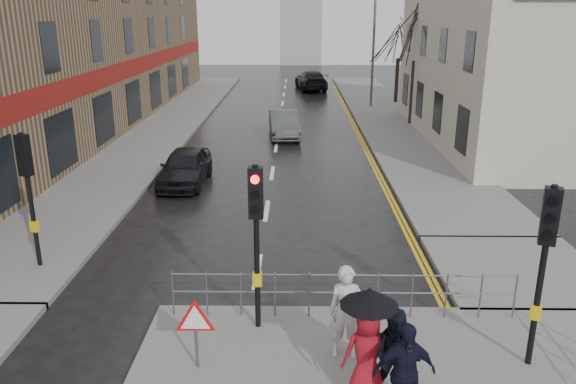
{
  "coord_description": "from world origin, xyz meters",
  "views": [
    {
      "loc": [
        0.95,
        -9.83,
        6.25
      ],
      "look_at": [
        0.74,
        5.04,
        1.45
      ],
      "focal_mm": 35.0,
      "sensor_mm": 36.0,
      "label": 1
    }
  ],
  "objects_px": {
    "pedestrian_with_umbrella": "(367,339)",
    "pedestrian_d": "(404,373)",
    "car_mid": "(284,124)",
    "pedestrian_a": "(346,312)",
    "pedestrian_b": "(396,357)",
    "car_parked": "(185,167)"
  },
  "relations": [
    {
      "from": "pedestrian_d",
      "to": "car_parked",
      "type": "relative_size",
      "value": 0.43
    },
    {
      "from": "pedestrian_with_umbrella",
      "to": "car_parked",
      "type": "distance_m",
      "value": 13.52
    },
    {
      "from": "car_mid",
      "to": "pedestrian_with_umbrella",
      "type": "bearing_deg",
      "value": -90.46
    },
    {
      "from": "pedestrian_a",
      "to": "pedestrian_b",
      "type": "relative_size",
      "value": 1.08
    },
    {
      "from": "pedestrian_d",
      "to": "car_parked",
      "type": "xyz_separation_m",
      "value": [
        -5.83,
        12.95,
        -0.31
      ]
    },
    {
      "from": "pedestrian_b",
      "to": "car_parked",
      "type": "height_order",
      "value": "pedestrian_b"
    },
    {
      "from": "car_parked",
      "to": "pedestrian_a",
      "type": "bearing_deg",
      "value": -63.88
    },
    {
      "from": "pedestrian_with_umbrella",
      "to": "pedestrian_d",
      "type": "bearing_deg",
      "value": -46.47
    },
    {
      "from": "pedestrian_b",
      "to": "car_mid",
      "type": "relative_size",
      "value": 0.4
    },
    {
      "from": "pedestrian_d",
      "to": "pedestrian_a",
      "type": "bearing_deg",
      "value": 105.57
    },
    {
      "from": "pedestrian_a",
      "to": "pedestrian_b",
      "type": "height_order",
      "value": "pedestrian_a"
    },
    {
      "from": "pedestrian_a",
      "to": "car_mid",
      "type": "distance_m",
      "value": 19.66
    },
    {
      "from": "pedestrian_with_umbrella",
      "to": "pedestrian_d",
      "type": "distance_m",
      "value": 0.77
    },
    {
      "from": "pedestrian_with_umbrella",
      "to": "car_parked",
      "type": "height_order",
      "value": "pedestrian_with_umbrella"
    },
    {
      "from": "pedestrian_a",
      "to": "pedestrian_b",
      "type": "distance_m",
      "value": 1.47
    },
    {
      "from": "pedestrian_d",
      "to": "car_mid",
      "type": "bearing_deg",
      "value": 88.61
    },
    {
      "from": "pedestrian_with_umbrella",
      "to": "pedestrian_a",
      "type": "bearing_deg",
      "value": 100.97
    },
    {
      "from": "pedestrian_b",
      "to": "pedestrian_with_umbrella",
      "type": "bearing_deg",
      "value": -171.75
    },
    {
      "from": "pedestrian_a",
      "to": "pedestrian_d",
      "type": "height_order",
      "value": "pedestrian_a"
    },
    {
      "from": "pedestrian_a",
      "to": "car_parked",
      "type": "relative_size",
      "value": 0.45
    },
    {
      "from": "pedestrian_a",
      "to": "pedestrian_with_umbrella",
      "type": "relative_size",
      "value": 0.9
    },
    {
      "from": "pedestrian_d",
      "to": "car_parked",
      "type": "height_order",
      "value": "pedestrian_d"
    }
  ]
}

